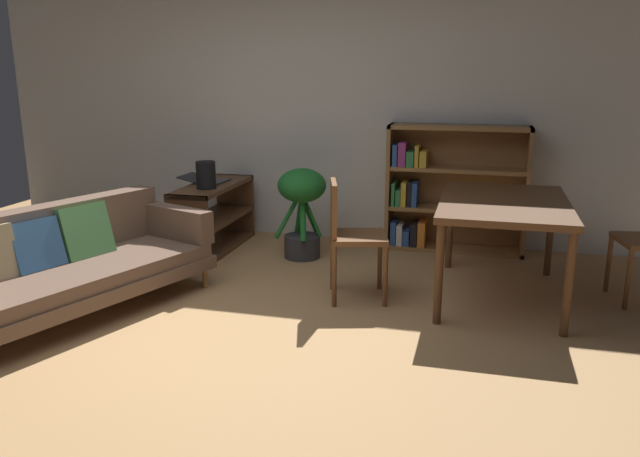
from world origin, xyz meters
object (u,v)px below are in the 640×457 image
Objects in this scene: potted_floor_plant at (302,203)px; media_console at (214,217)px; dining_table at (504,210)px; bookshelf at (446,190)px; desk_speaker at (206,175)px; open_laptop at (206,180)px; fabric_couch at (68,261)px; dining_chair_far at (349,232)px.

media_console is at bearing 176.31° from potted_floor_plant.
dining_table is 1.35m from bookshelf.
media_console is 1.38× the size of potted_floor_plant.
open_laptop is at bearing 114.90° from desk_speaker.
fabric_couch is 2.53× the size of potted_floor_plant.
desk_speaker is at bearing -169.52° from potted_floor_plant.
fabric_couch is 2.33× the size of dining_chair_far.
dining_chair_far reaches higher than open_laptop.
dining_chair_far is at bearing -55.25° from potted_floor_plant.
potted_floor_plant is (1.00, -0.15, -0.14)m from open_laptop.
dining_table is (2.99, 1.07, 0.31)m from fabric_couch.
media_console is at bearing 147.65° from dining_chair_far.
bookshelf is at bearing 15.25° from media_console.
dining_table reaches higher than media_console.
media_console is 0.89× the size of bookshelf.
potted_floor_plant is at bearing -8.49° from open_laptop.
open_laptop is (-0.10, 0.09, 0.34)m from media_console.
open_laptop is 0.52× the size of potted_floor_plant.
potted_floor_plant is at bearing -3.69° from media_console.
bookshelf reaches higher than media_console.
bookshelf is (2.15, 0.59, 0.26)m from media_console.
dining_chair_far is at bearing 21.94° from fabric_couch.
open_laptop is at bearing -167.62° from bookshelf.
media_console is at bearing 165.85° from dining_table.
media_console is 1.83m from dining_chair_far.
potted_floor_plant is 0.64× the size of bookshelf.
dining_table reaches higher than open_laptop.
potted_floor_plant is 1.40m from bookshelf.
dining_chair_far is (-1.10, -0.31, -0.17)m from dining_table.
fabric_couch is 1.52× the size of dining_table.
open_laptop is 2.30m from bookshelf.
bookshelf is at bearing 12.38° from open_laptop.
potted_floor_plant is (1.25, 1.67, 0.14)m from fabric_couch.
open_laptop is at bearing 171.51° from potted_floor_plant.
potted_floor_plant is 1.85m from dining_table.
media_console is 1.27× the size of dining_chair_far.
media_console is 0.50m from desk_speaker.
open_laptop is 0.34× the size of bookshelf.
media_console is 2.24m from bookshelf.
desk_speaker is 1.69m from dining_chair_far.
desk_speaker is at bearing 153.17° from dining_chair_far.
fabric_couch is at bearing -104.39° from desk_speaker.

